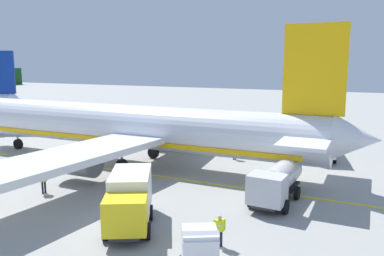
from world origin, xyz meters
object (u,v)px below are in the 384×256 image
Objects in this scene: crew_loader_left at (235,149)px; crew_loader_right at (43,179)px; service_truck_baggage at (130,199)px; service_truck_catering at (320,143)px; crew_marshaller at (219,228)px; crew_supervisor at (131,179)px; airliner_foreground at (129,127)px; service_truck_fuel at (277,181)px; cargo_container_near at (200,250)px.

crew_loader_right is (-15.01, 9.02, 0.06)m from crew_loader_left.
service_truck_catering is (21.38, -7.58, -0.16)m from service_truck_baggage.
crew_loader_right is (2.06, 8.68, -0.55)m from service_truck_baggage.
crew_supervisor reaches higher than crew_marshaller.
crew_loader_left reaches higher than crew_marshaller.
service_truck_baggage is (-11.62, -7.87, -1.79)m from airliner_foreground.
crew_loader_left is (9.66, 6.27, -0.40)m from service_truck_fuel.
cargo_container_near is 1.41× the size of crew_loader_left.
service_truck_fuel is (-4.22, -14.48, -1.99)m from airliner_foreground.
crew_loader_right is at bearing 71.34° from cargo_container_near.
crew_supervisor is (-6.69, -4.62, -2.40)m from airliner_foreground.
service_truck_baggage is at bearing 63.64° from cargo_container_near.
crew_loader_left is 17.51m from crew_loader_right.
airliner_foreground is 24.64× the size of crew_loader_left.
crew_loader_right is (4.81, 14.24, 0.09)m from cargo_container_near.
crew_loader_right is at bearing 76.67° from service_truck_baggage.
cargo_container_near is 2.52m from crew_marshaller.
crew_loader_right is 6.15m from crew_supervisor.
crew_loader_right is at bearing 139.91° from service_truck_catering.
service_truck_catering is at bearing -5.48° from crew_marshaller.
crew_marshaller is 0.98× the size of crew_supervisor.
service_truck_catering is at bearing -4.00° from service_truck_fuel.
cargo_container_near is at bearing -136.95° from airliner_foreground.
crew_loader_left is 0.95× the size of crew_loader_right.
service_truck_catering is at bearing -33.39° from crew_supervisor.
service_truck_baggage is at bearing 160.47° from service_truck_catering.
service_truck_fuel is at bearing 176.00° from service_truck_catering.
service_truck_catering is 24.22m from cargo_container_near.
crew_loader_right is (-9.57, 0.81, -2.34)m from airliner_foreground.
airliner_foreground is 6.14× the size of service_truck_catering.
service_truck_baggage reaches higher than crew_loader_right.
crew_loader_right is at bearing 80.83° from crew_marshaller.
airliner_foreground is at bearing 34.12° from service_truck_baggage.
crew_loader_right is (-5.35, 15.29, -0.34)m from service_truck_fuel.
airliner_foreground is at bearing 122.26° from service_truck_catering.
cargo_container_near is (-24.13, 2.03, -0.48)m from service_truck_catering.
service_truck_fuel reaches higher than crew_supervisor.
airliner_foreground is 17.49× the size of cargo_container_near.
airliner_foreground is at bearing 123.54° from crew_loader_left.
service_truck_fuel is 3.94× the size of crew_marshaller.
service_truck_catering is 3.82× the size of crew_loader_right.
service_truck_catering is 19.70m from crew_supervisor.
service_truck_baggage is 6.23m from cargo_container_near.
cargo_container_near is (-14.38, -13.43, -2.42)m from airliner_foreground.
airliner_foreground is 8.47m from crew_supervisor.
crew_loader_left is at bearing 33.01° from service_truck_fuel.
crew_marshaller is at bearing -120.54° from crew_supervisor.
crew_marshaller is (-0.23, -5.51, -0.63)m from service_truck_baggage.
crew_marshaller is 0.98× the size of crew_loader_left.
crew_marshaller is (-21.61, 2.07, -0.47)m from service_truck_catering.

